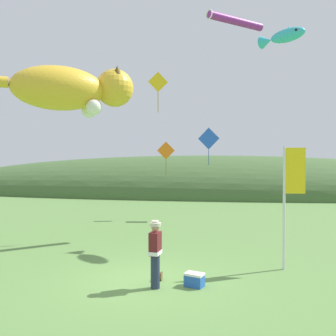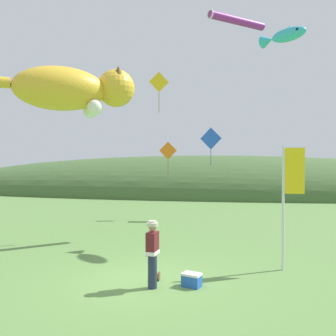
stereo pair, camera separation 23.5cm
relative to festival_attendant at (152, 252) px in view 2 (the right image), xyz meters
The scene contains 12 objects.
ground_plane 1.12m from the festival_attendant, 126.73° to the left, with size 120.00×120.00×0.00m, color #5B8442.
distant_hill_ridge 27.98m from the festival_attendant, 90.71° to the left, with size 60.26×15.05×7.61m.
festival_attendant is the anchor object (origin of this frame).
kite_spool 1.04m from the festival_attendant, 89.37° to the left, with size 0.12×0.26×0.26m.
picnic_cooler 1.30m from the festival_attendant, 15.76° to the left, with size 0.57×0.47×0.36m.
festival_banner_pole 4.64m from the festival_attendant, 30.97° to the left, with size 0.66×0.08×3.79m.
kite_giant_cat 9.58m from the festival_attendant, 128.75° to the left, with size 6.63×4.48×2.27m.
kite_fish_windsock 10.73m from the festival_attendant, 57.48° to the left, with size 1.91×1.75×0.63m.
kite_tube_streamer 12.08m from the festival_attendant, 74.31° to the left, with size 2.66×2.33×0.44m.
kite_diamond_orange 12.25m from the festival_attendant, 97.68° to the left, with size 1.03×0.03×1.93m.
kite_diamond_blue 12.69m from the festival_attendant, 85.96° to the left, with size 1.24×0.29×2.17m.
kite_diamond_gold 9.01m from the festival_attendant, 99.60° to the left, with size 0.84×0.34×1.79m.
Camera 2 is at (2.38, -10.00, 3.37)m, focal length 40.00 mm.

